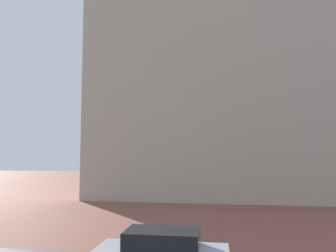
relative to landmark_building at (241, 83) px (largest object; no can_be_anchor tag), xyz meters
The scene contains 1 object.
landmark_building is the anchor object (origin of this frame).
Camera 1 is at (1.70, -2.15, 4.17)m, focal length 34.95 mm.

